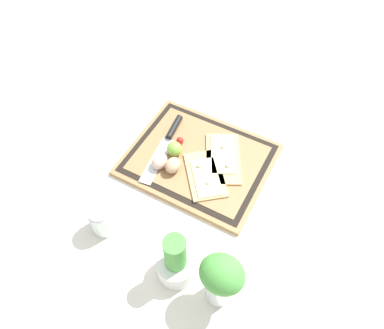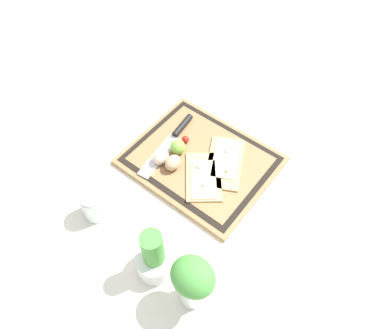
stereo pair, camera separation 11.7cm
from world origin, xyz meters
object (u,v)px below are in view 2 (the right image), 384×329
(pizza_slice_near, at_px, (225,162))
(lime, at_px, (178,147))
(herb_glass, at_px, (193,281))
(knife, at_px, (175,135))
(cherry_tomato_red, at_px, (185,139))
(pizza_slice_far, at_px, (203,177))
(egg_brown, at_px, (173,163))
(herb_pot, at_px, (155,258))
(sauce_jar, at_px, (95,205))
(egg_pink, at_px, (161,157))

(pizza_slice_near, xyz_separation_m, lime, (0.15, 0.06, 0.02))
(pizza_slice_near, height_order, herb_glass, herb_glass)
(knife, height_order, cherry_tomato_red, cherry_tomato_red)
(pizza_slice_far, relative_size, cherry_tomato_red, 8.71)
(knife, height_order, egg_brown, egg_brown)
(herb_pot, bearing_deg, pizza_slice_near, -82.64)
(knife, distance_m, herb_pot, 0.45)
(sauce_jar, bearing_deg, lime, -99.07)
(pizza_slice_near, distance_m, pizza_slice_far, 0.09)
(egg_brown, relative_size, lime, 1.16)
(egg_pink, relative_size, lime, 1.16)
(egg_pink, xyz_separation_m, herb_glass, (-0.34, 0.27, 0.07))
(sauce_jar, distance_m, herb_glass, 0.38)
(knife, relative_size, cherry_tomato_red, 12.10)
(pizza_slice_far, height_order, egg_pink, egg_pink)
(pizza_slice_near, height_order, pizza_slice_far, same)
(pizza_slice_near, relative_size, pizza_slice_far, 1.10)
(herb_pot, bearing_deg, knife, -57.00)
(pizza_slice_far, height_order, sauce_jar, sauce_jar)
(lime, bearing_deg, herb_glass, 134.15)
(lime, xyz_separation_m, sauce_jar, (0.05, 0.31, -0.00))
(knife, xyz_separation_m, herb_glass, (-0.37, 0.38, 0.08))
(knife, relative_size, lime, 5.90)
(herb_glass, bearing_deg, lime, -45.85)
(egg_brown, height_order, sauce_jar, sauce_jar)
(pizza_slice_far, height_order, herb_glass, herb_glass)
(pizza_slice_near, bearing_deg, egg_pink, 36.54)
(cherry_tomato_red, bearing_deg, lime, 98.08)
(lime, bearing_deg, egg_pink, 75.36)
(pizza_slice_near, xyz_separation_m, egg_pink, (0.16, 0.12, 0.02))
(pizza_slice_near, distance_m, egg_pink, 0.20)
(egg_brown, bearing_deg, knife, -53.66)
(egg_pink, xyz_separation_m, sauce_jar, (0.03, 0.25, 0.00))
(pizza_slice_near, distance_m, herb_glass, 0.43)
(lime, relative_size, herb_glass, 0.26)
(knife, bearing_deg, pizza_slice_far, 156.44)
(pizza_slice_far, height_order, herb_pot, herb_pot)
(egg_pink, bearing_deg, sauce_jar, 82.38)
(knife, xyz_separation_m, egg_pink, (-0.03, 0.11, 0.01))
(lime, height_order, cherry_tomato_red, lime)
(pizza_slice_far, xyz_separation_m, herb_glass, (-0.19, 0.30, 0.09))
(cherry_tomato_red, bearing_deg, herb_glass, 130.95)
(herb_pot, bearing_deg, pizza_slice_far, -77.12)
(herb_pot, bearing_deg, sauce_jar, -4.14)
(pizza_slice_near, relative_size, herb_pot, 1.25)
(egg_brown, bearing_deg, lime, -64.27)
(egg_pink, bearing_deg, knife, -73.98)
(knife, distance_m, cherry_tomato_red, 0.04)
(knife, relative_size, herb_pot, 1.59)
(egg_pink, distance_m, sauce_jar, 0.25)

